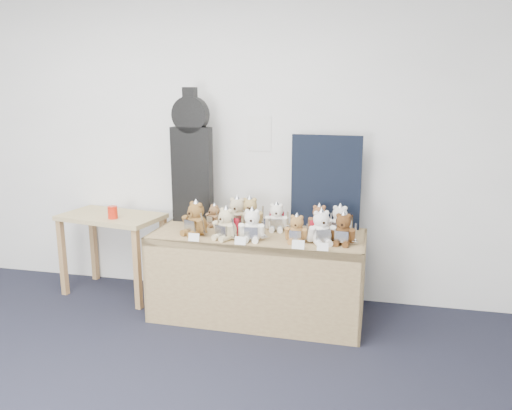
% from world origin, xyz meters
% --- Properties ---
extents(room_shell, '(6.00, 6.00, 6.00)m').
position_xyz_m(room_shell, '(0.65, 2.49, 1.45)').
color(room_shell, white).
rests_on(room_shell, floor).
extents(display_table, '(1.70, 0.73, 0.70)m').
position_xyz_m(display_table, '(0.75, 1.94, 0.55)').
color(display_table, olive).
rests_on(display_table, floor).
extents(side_table, '(0.96, 0.63, 0.74)m').
position_xyz_m(side_table, '(-0.63, 2.17, 0.61)').
color(side_table, '#9C8154').
rests_on(side_table, floor).
extents(guitar_case, '(0.35, 0.12, 1.14)m').
position_xyz_m(guitar_case, '(0.12, 2.26, 1.26)').
color(guitar_case, black).
rests_on(guitar_case, display_table).
extents(navy_board, '(0.57, 0.07, 0.76)m').
position_xyz_m(navy_board, '(1.25, 2.31, 1.08)').
color(navy_board, black).
rests_on(navy_board, display_table).
extents(red_cup, '(0.08, 0.08, 0.11)m').
position_xyz_m(red_cup, '(-0.54, 2.05, 0.79)').
color(red_cup, red).
rests_on(red_cup, side_table).
extents(teddy_front_far_left, '(0.24, 0.24, 0.30)m').
position_xyz_m(teddy_front_far_left, '(0.28, 1.86, 0.82)').
color(teddy_front_far_left, brown).
rests_on(teddy_front_far_left, display_table).
extents(teddy_front_left, '(0.22, 0.22, 0.28)m').
position_xyz_m(teddy_front_left, '(0.54, 1.80, 0.81)').
color(teddy_front_left, '#C1B188').
rests_on(teddy_front_left, display_table).
extents(teddy_front_centre, '(0.23, 0.19, 0.27)m').
position_xyz_m(teddy_front_centre, '(0.75, 1.81, 0.81)').
color(teddy_front_centre, white).
rests_on(teddy_front_centre, display_table).
extents(teddy_front_right, '(0.19, 0.16, 0.24)m').
position_xyz_m(teddy_front_right, '(1.08, 1.84, 0.80)').
color(teddy_front_right, olive).
rests_on(teddy_front_right, display_table).
extents(teddy_front_far_right, '(0.24, 0.22, 0.29)m').
position_xyz_m(teddy_front_far_right, '(1.26, 1.85, 0.82)').
color(teddy_front_far_right, white).
rests_on(teddy_front_far_right, display_table).
extents(teddy_front_end, '(0.22, 0.18, 0.27)m').
position_xyz_m(teddy_front_end, '(1.42, 1.87, 0.81)').
color(teddy_front_end, '#56361D').
rests_on(teddy_front_end, display_table).
extents(teddy_back_left, '(0.24, 0.19, 0.29)m').
position_xyz_m(teddy_back_left, '(0.54, 2.12, 0.82)').
color(teddy_back_left, '#BFAF8C').
rests_on(teddy_back_left, display_table).
extents(teddy_back_centre_left, '(0.24, 0.22, 0.29)m').
position_xyz_m(teddy_back_centre_left, '(0.64, 2.16, 0.82)').
color(teddy_back_centre_left, tan).
rests_on(teddy_back_centre_left, display_table).
extents(teddy_back_centre_right, '(0.21, 0.18, 0.25)m').
position_xyz_m(teddy_back_centre_right, '(0.87, 2.13, 0.80)').
color(teddy_back_centre_right, white).
rests_on(teddy_back_centre_right, display_table).
extents(teddy_back_right, '(0.21, 0.18, 0.25)m').
position_xyz_m(teddy_back_right, '(1.22, 2.16, 0.80)').
color(teddy_back_right, brown).
rests_on(teddy_back_right, display_table).
extents(teddy_back_end, '(0.22, 0.18, 0.27)m').
position_xyz_m(teddy_back_end, '(1.38, 2.10, 0.81)').
color(teddy_back_end, silver).
rests_on(teddy_back_end, display_table).
extents(teddy_back_far_left, '(0.17, 0.17, 0.21)m').
position_xyz_m(teddy_back_far_left, '(0.34, 2.14, 0.79)').
color(teddy_back_far_left, olive).
rests_on(teddy_back_far_left, display_table).
extents(entry_card_a, '(0.09, 0.02, 0.06)m').
position_xyz_m(entry_card_a, '(0.33, 1.68, 0.74)').
color(entry_card_a, silver).
rests_on(entry_card_a, display_table).
extents(entry_card_b, '(0.08, 0.02, 0.06)m').
position_xyz_m(entry_card_b, '(0.69, 1.67, 0.74)').
color(entry_card_b, silver).
rests_on(entry_card_b, display_table).
extents(entry_card_c, '(0.09, 0.02, 0.06)m').
position_xyz_m(entry_card_c, '(1.12, 1.66, 0.74)').
color(entry_card_c, silver).
rests_on(entry_card_c, display_table).
extents(entry_card_d, '(0.08, 0.02, 0.06)m').
position_xyz_m(entry_card_d, '(1.30, 1.66, 0.73)').
color(entry_card_d, silver).
rests_on(entry_card_d, display_table).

